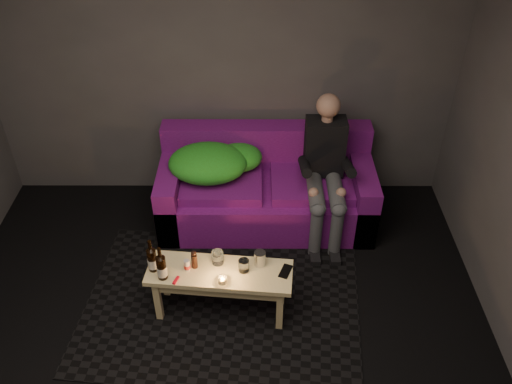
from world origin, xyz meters
TOP-DOWN VIEW (x-y plane):
  - room at (0.00, 0.47)m, footprint 4.50×4.50m
  - rug at (0.03, 0.76)m, footprint 2.19×1.69m
  - sofa at (0.37, 1.81)m, footprint 1.83×0.82m
  - green_blanket at (-0.08, 1.81)m, footprint 0.80×0.55m
  - person at (0.86, 1.67)m, footprint 0.33×0.76m
  - coffee_table at (0.03, 0.71)m, footprint 1.06×0.42m
  - beer_bottle_a at (-0.44, 0.72)m, footprint 0.07×0.07m
  - beer_bottle_b at (-0.36, 0.64)m, footprint 0.07×0.07m
  - salt_shaker at (-0.20, 0.72)m, footprint 0.05×0.05m
  - pepper_mill at (-0.15, 0.75)m, footprint 0.06×0.06m
  - tumbler_back at (0.01, 0.79)m, footprint 0.11×0.11m
  - tealight at (0.06, 0.60)m, footprint 0.06×0.06m
  - tumbler_front at (0.20, 0.71)m, footprint 0.08×0.08m
  - steel_cup at (0.31, 0.77)m, footprint 0.11×0.11m
  - smartphone at (0.50, 0.70)m, footprint 0.11×0.15m
  - red_lighter at (-0.27, 0.61)m, footprint 0.04×0.08m

SIDE VIEW (x-z plane):
  - rug at x=0.03m, z-range 0.00..0.01m
  - sofa at x=0.37m, z-range -0.11..0.68m
  - coffee_table at x=0.03m, z-range 0.14..0.56m
  - smartphone at x=0.50m, z-range 0.42..0.43m
  - red_lighter at x=-0.27m, z-range 0.42..0.43m
  - tealight at x=0.06m, z-range 0.42..0.47m
  - salt_shaker at x=-0.20m, z-range 0.42..0.51m
  - tumbler_front at x=0.20m, z-range 0.42..0.52m
  - tumbler_back at x=0.01m, z-range 0.42..0.52m
  - steel_cup at x=0.31m, z-range 0.42..0.53m
  - pepper_mill at x=-0.15m, z-range 0.42..0.54m
  - beer_bottle_a at x=-0.44m, z-range 0.39..0.66m
  - beer_bottle_b at x=-0.36m, z-range 0.38..0.66m
  - green_blanket at x=-0.08m, z-range 0.46..0.73m
  - person at x=0.86m, z-range 0.02..1.24m
  - room at x=0.00m, z-range -0.61..3.89m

